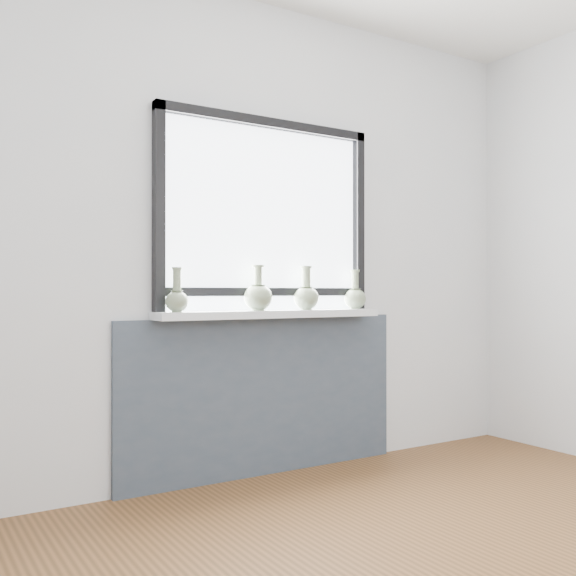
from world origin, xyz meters
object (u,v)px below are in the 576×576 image
vase_a (177,298)px  vase_c (306,295)px  vase_b (258,296)px  vase_d (355,297)px  windowsill (272,314)px

vase_a → vase_c: 0.77m
vase_b → vase_d: vase_b is taller
vase_a → vase_b: size_ratio=0.91×
windowsill → vase_c: (0.21, -0.01, 0.10)m
vase_c → vase_b: bearing=-179.6°
vase_c → vase_a: bearing=-178.6°
windowsill → vase_a: bearing=-177.1°
windowsill → vase_a: 0.57m
vase_a → vase_d: (1.12, 0.02, 0.00)m
vase_c → vase_d: vase_c is taller
windowsill → vase_d: 0.57m
windowsill → vase_d: vase_d is taller
vase_b → vase_d: 0.65m
vase_d → vase_b: bearing=-179.3°
vase_d → vase_c: bearing=-179.0°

